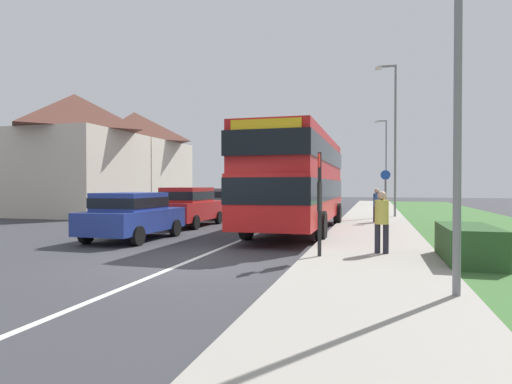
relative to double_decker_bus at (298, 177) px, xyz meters
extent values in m
plane|color=#38383D|center=(-1.37, -7.34, -2.14)|extent=(120.00, 120.00, 0.00)
cube|color=silver|center=(-1.37, 0.66, -2.14)|extent=(0.14, 60.00, 0.01)
cube|color=#9E998E|center=(2.83, -1.34, -2.08)|extent=(3.20, 68.00, 0.12)
cube|color=#3D6B33|center=(7.13, -1.34, -2.10)|extent=(6.00, 68.00, 0.08)
cube|color=#2D5128|center=(4.93, -6.21, -1.69)|extent=(1.10, 2.48, 0.90)
cube|color=red|center=(0.00, 0.00, -0.82)|extent=(2.50, 10.69, 1.65)
cube|color=red|center=(0.00, 0.00, 0.78)|extent=(2.45, 10.48, 1.55)
cube|color=black|center=(0.00, 0.00, -0.49)|extent=(2.52, 10.74, 0.76)
cube|color=black|center=(0.00, 0.00, 0.86)|extent=(2.52, 10.74, 0.72)
cube|color=gold|center=(0.00, -5.29, 1.28)|extent=(2.00, 0.08, 0.44)
cylinder|color=black|center=(-1.25, 3.32, -1.64)|extent=(0.30, 1.00, 1.00)
cylinder|color=black|center=(1.25, 3.32, -1.64)|extent=(0.30, 1.00, 1.00)
cylinder|color=black|center=(-1.25, -2.94, -1.64)|extent=(0.30, 1.00, 1.00)
cylinder|color=black|center=(1.25, -2.94, -1.64)|extent=(0.30, 1.00, 1.00)
cube|color=navy|center=(-4.85, -4.04, -1.49)|extent=(1.83, 4.08, 0.70)
cube|color=navy|center=(-4.85, -4.25, -0.85)|extent=(1.61, 2.25, 0.57)
cube|color=black|center=(-4.85, -4.25, -0.88)|extent=(1.65, 2.27, 0.32)
cylinder|color=black|center=(-5.74, -2.78, -1.84)|extent=(0.20, 0.60, 0.60)
cylinder|color=black|center=(-3.95, -2.78, -1.84)|extent=(0.20, 0.60, 0.60)
cylinder|color=black|center=(-5.74, -5.31, -1.84)|extent=(0.20, 0.60, 0.60)
cylinder|color=black|center=(-3.95, -5.31, -1.84)|extent=(0.20, 0.60, 0.60)
cube|color=#B21E1E|center=(-5.08, 0.98, -1.45)|extent=(1.76, 4.45, 0.78)
cube|color=#B21E1E|center=(-5.08, 0.76, -0.74)|extent=(1.55, 2.45, 0.64)
cube|color=black|center=(-5.08, 0.76, -0.77)|extent=(1.59, 2.47, 0.36)
cylinder|color=black|center=(-5.94, 2.36, -1.84)|extent=(0.20, 0.60, 0.60)
cylinder|color=black|center=(-4.21, 2.36, -1.84)|extent=(0.20, 0.60, 0.60)
cylinder|color=black|center=(-5.94, -0.40, -1.84)|extent=(0.20, 0.60, 0.60)
cylinder|color=black|center=(-4.21, -0.40, -1.84)|extent=(0.20, 0.60, 0.60)
cube|color=slate|center=(-5.07, 6.31, -1.47)|extent=(1.72, 4.40, 0.75)
cube|color=slate|center=(-5.07, 6.09, -0.79)|extent=(1.51, 2.42, 0.61)
cube|color=black|center=(-5.07, 6.09, -0.82)|extent=(1.55, 2.45, 0.34)
cylinder|color=black|center=(-5.91, 7.68, -1.84)|extent=(0.20, 0.60, 0.60)
cylinder|color=black|center=(-4.22, 7.68, -1.84)|extent=(0.20, 0.60, 0.60)
cylinder|color=black|center=(-5.91, 4.95, -1.84)|extent=(0.20, 0.60, 0.60)
cylinder|color=black|center=(-4.22, 4.95, -1.84)|extent=(0.20, 0.60, 0.60)
cylinder|color=#23232D|center=(2.97, -5.65, -1.72)|extent=(0.14, 0.14, 0.85)
cylinder|color=#23232D|center=(3.17, -5.65, -1.72)|extent=(0.14, 0.14, 0.85)
cylinder|color=#D1C14C|center=(3.07, -5.65, -0.99)|extent=(0.34, 0.34, 0.60)
sphere|color=tan|center=(3.07, -5.65, -0.58)|extent=(0.22, 0.22, 0.22)
cylinder|color=#23232D|center=(2.90, 3.85, -1.72)|extent=(0.14, 0.14, 0.85)
cylinder|color=#23232D|center=(3.10, 3.85, -1.72)|extent=(0.14, 0.14, 0.85)
cylinder|color=#2D599E|center=(3.00, 3.85, -0.99)|extent=(0.34, 0.34, 0.60)
sphere|color=tan|center=(3.00, 3.85, -0.58)|extent=(0.22, 0.22, 0.22)
cylinder|color=black|center=(1.63, -6.50, -0.84)|extent=(0.09, 0.09, 2.60)
cube|color=red|center=(1.63, -6.50, 0.26)|extent=(0.04, 0.44, 0.32)
cube|color=black|center=(1.63, -6.48, -0.59)|extent=(0.06, 0.52, 0.68)
cylinder|color=slate|center=(3.37, 3.91, -1.09)|extent=(0.08, 0.08, 2.10)
cylinder|color=blue|center=(3.37, 3.91, 0.16)|extent=(0.44, 0.03, 0.44)
cylinder|color=slate|center=(4.12, -9.64, 1.85)|extent=(0.12, 0.12, 7.99)
cylinder|color=slate|center=(3.96, 7.98, 2.05)|extent=(0.12, 0.12, 8.39)
cube|color=slate|center=(3.51, 7.98, 6.20)|extent=(0.90, 0.10, 0.10)
cube|color=silver|center=(3.06, 7.98, 6.13)|extent=(0.36, 0.20, 0.14)
cylinder|color=slate|center=(3.88, 25.05, 1.79)|extent=(0.12, 0.12, 7.86)
cube|color=slate|center=(3.43, 25.05, 5.67)|extent=(0.90, 0.10, 0.10)
cube|color=silver|center=(2.98, 25.05, 5.60)|extent=(0.36, 0.20, 0.14)
cube|color=beige|center=(-14.88, 5.82, 0.40)|extent=(6.67, 6.69, 5.08)
pyramid|color=brown|center=(-14.88, 5.82, 4.11)|extent=(6.67, 6.69, 2.34)
cube|color=beige|center=(-14.88, 12.65, 0.40)|extent=(6.67, 6.69, 5.08)
pyramid|color=brown|center=(-14.88, 12.65, 4.11)|extent=(6.67, 6.69, 2.34)
camera|label=1|loc=(2.91, -16.84, -0.34)|focal=30.40mm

